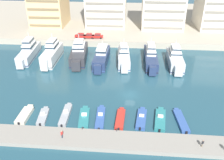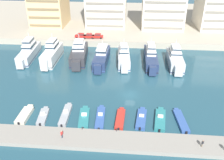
% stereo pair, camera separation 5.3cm
% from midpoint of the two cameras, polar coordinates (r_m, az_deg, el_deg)
% --- Properties ---
extents(ground_plane, '(400.00, 400.00, 0.00)m').
position_cam_midpoint_polar(ground_plane, '(63.34, 4.19, -3.35)').
color(ground_plane, '#234C5B').
extents(quay_promenade, '(180.00, 70.00, 2.34)m').
position_cam_midpoint_polar(quay_promenade, '(125.44, 4.86, 13.54)').
color(quay_promenade, '#ADA38E').
rests_on(quay_promenade, ground).
extents(pier_dock, '(120.00, 5.35, 0.86)m').
position_cam_midpoint_polar(pier_dock, '(48.86, 3.76, -13.93)').
color(pier_dock, gray).
rests_on(pier_dock, ground).
extents(yacht_silver_far_left, '(5.07, 18.43, 8.06)m').
position_cam_midpoint_polar(yacht_silver_far_left, '(87.69, -18.47, 6.21)').
color(yacht_silver_far_left, silver).
rests_on(yacht_silver_far_left, ground).
extents(yacht_white_left, '(3.82, 16.59, 8.54)m').
position_cam_midpoint_polar(yacht_white_left, '(83.09, -13.54, 5.92)').
color(yacht_white_left, white).
rests_on(yacht_white_left, ground).
extents(yacht_charcoal_mid_left, '(6.27, 18.44, 7.91)m').
position_cam_midpoint_polar(yacht_charcoal_mid_left, '(82.37, -7.53, 6.08)').
color(yacht_charcoal_mid_left, '#333338').
rests_on(yacht_charcoal_mid_left, ground).
extents(yacht_navy_center_left, '(4.18, 17.60, 6.75)m').
position_cam_midpoint_polar(yacht_navy_center_left, '(79.51, -2.37, 5.25)').
color(yacht_navy_center_left, navy).
rests_on(yacht_navy_center_left, ground).
extents(yacht_silver_center, '(4.63, 16.54, 7.35)m').
position_cam_midpoint_polar(yacht_silver_center, '(79.86, 2.74, 5.37)').
color(yacht_silver_center, silver).
rests_on(yacht_silver_center, ground).
extents(yacht_navy_center_right, '(3.87, 18.95, 7.65)m').
position_cam_midpoint_polar(yacht_navy_center_right, '(80.22, 8.88, 5.24)').
color(yacht_navy_center_right, navy).
rests_on(yacht_navy_center_right, ground).
extents(yacht_silver_mid_right, '(4.16, 16.35, 7.76)m').
position_cam_midpoint_polar(yacht_silver_mid_right, '(80.21, 14.25, 4.72)').
color(yacht_silver_mid_right, silver).
rests_on(yacht_silver_mid_right, ground).
extents(motorboat_cream_far_left, '(2.20, 7.00, 1.25)m').
position_cam_midpoint_polar(motorboat_cream_far_left, '(58.61, -19.27, -7.50)').
color(motorboat_cream_far_left, beige).
rests_on(motorboat_cream_far_left, ground).
extents(motorboat_grey_left, '(2.45, 6.64, 1.15)m').
position_cam_midpoint_polar(motorboat_grey_left, '(57.09, -15.44, -7.97)').
color(motorboat_grey_left, '#9EA3A8').
rests_on(motorboat_grey_left, ground).
extents(motorboat_grey_mid_left, '(1.86, 8.36, 1.52)m').
position_cam_midpoint_polar(motorboat_grey_mid_left, '(56.20, -10.51, -7.81)').
color(motorboat_grey_mid_left, '#9EA3A8').
rests_on(motorboat_grey_mid_left, ground).
extents(motorboat_teal_center_left, '(2.85, 8.10, 1.36)m').
position_cam_midpoint_polar(motorboat_teal_center_left, '(54.92, -6.35, -8.54)').
color(motorboat_teal_center_left, teal).
rests_on(motorboat_teal_center_left, ground).
extents(motorboat_blue_center, '(2.18, 8.59, 1.24)m').
position_cam_midpoint_polar(motorboat_blue_center, '(54.76, -2.66, -8.54)').
color(motorboat_blue_center, '#33569E').
rests_on(motorboat_blue_center, ground).
extents(motorboat_red_center_right, '(2.01, 7.64, 0.92)m').
position_cam_midpoint_polar(motorboat_red_center_right, '(54.18, 1.92, -8.89)').
color(motorboat_red_center_right, red).
rests_on(motorboat_red_center_right, ground).
extents(motorboat_blue_mid_right, '(2.60, 7.72, 1.23)m').
position_cam_midpoint_polar(motorboat_blue_mid_right, '(54.68, 6.76, -8.73)').
color(motorboat_blue_mid_right, '#33569E').
rests_on(motorboat_blue_mid_right, ground).
extents(motorboat_teal_right, '(2.94, 8.33, 1.31)m').
position_cam_midpoint_polar(motorboat_teal_right, '(55.07, 10.98, -8.81)').
color(motorboat_teal_right, teal).
rests_on(motorboat_teal_right, ground).
extents(motorboat_blue_far_right, '(2.56, 8.59, 0.81)m').
position_cam_midpoint_polar(motorboat_blue_far_right, '(55.85, 15.50, -8.93)').
color(motorboat_blue_far_right, '#33569E').
rests_on(motorboat_blue_far_right, ground).
extents(car_red_far_left, '(4.13, 1.98, 1.80)m').
position_cam_midpoint_polar(car_red_far_left, '(95.97, -7.15, 10.05)').
color(car_red_far_left, red).
rests_on(car_red_far_left, quay_promenade).
extents(car_red_left, '(4.18, 2.09, 1.80)m').
position_cam_midpoint_polar(car_red_left, '(95.53, -5.26, 10.06)').
color(car_red_left, red).
rests_on(car_red_left, quay_promenade).
extents(car_red_mid_left, '(4.13, 1.99, 1.80)m').
position_cam_midpoint_polar(car_red_mid_left, '(95.27, -3.27, 10.08)').
color(car_red_mid_left, red).
rests_on(car_red_mid_left, quay_promenade).
extents(apartment_block_mid_left, '(17.19, 13.19, 22.38)m').
position_cam_midpoint_polar(apartment_block_mid_left, '(108.17, 11.71, 16.89)').
color(apartment_block_mid_left, silver).
rests_on(apartment_block_mid_left, quay_promenade).
extents(apartment_block_center_left, '(15.90, 18.36, 21.94)m').
position_cam_midpoint_polar(apartment_block_center_left, '(116.17, 23.20, 15.93)').
color(apartment_block_center_left, silver).
rests_on(apartment_block_center_left, quay_promenade).
extents(pedestrian_near_edge, '(0.36, 0.64, 1.72)m').
position_cam_midpoint_polar(pedestrian_near_edge, '(49.23, -11.38, -11.92)').
color(pedestrian_near_edge, '#282D3D').
rests_on(pedestrian_near_edge, pier_dock).
extents(pedestrian_far_side, '(0.49, 0.42, 1.54)m').
position_cam_midpoint_polar(pedestrian_far_side, '(49.39, 20.04, -13.38)').
color(pedestrian_far_side, '#7A6B56').
rests_on(pedestrian_far_side, pier_dock).
extents(bollard_west, '(0.20, 0.20, 0.61)m').
position_cam_midpoint_polar(bollard_west, '(51.04, -6.82, -10.81)').
color(bollard_west, '#2D2D33').
rests_on(bollard_west, pier_dock).
extents(bollard_west_mid, '(0.20, 0.20, 0.61)m').
position_cam_midpoint_polar(bollard_west_mid, '(50.25, 1.08, -11.31)').
color(bollard_west_mid, '#2D2D33').
rests_on(bollard_west_mid, pier_dock).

